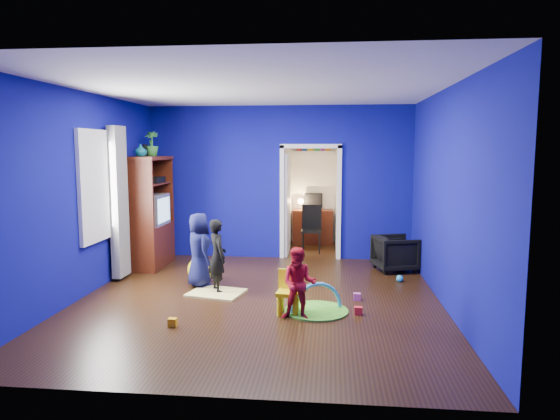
# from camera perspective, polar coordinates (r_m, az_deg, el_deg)

# --- Properties ---
(floor) EXTENTS (5.00, 5.50, 0.01)m
(floor) POSITION_cam_1_polar(r_m,az_deg,el_deg) (7.07, -2.45, -10.23)
(floor) COLOR black
(floor) RESTS_ON ground
(ceiling) EXTENTS (5.00, 5.50, 0.01)m
(ceiling) POSITION_cam_1_polar(r_m,az_deg,el_deg) (6.80, -2.58, 13.81)
(ceiling) COLOR white
(ceiling) RESTS_ON wall_back
(wall_back) EXTENTS (5.00, 0.02, 2.90)m
(wall_back) POSITION_cam_1_polar(r_m,az_deg,el_deg) (9.50, -0.11, 3.14)
(wall_back) COLOR #0C0B7E
(wall_back) RESTS_ON floor
(wall_front) EXTENTS (5.00, 0.02, 2.90)m
(wall_front) POSITION_cam_1_polar(r_m,az_deg,el_deg) (4.10, -8.10, -2.14)
(wall_front) COLOR #0C0B7E
(wall_front) RESTS_ON floor
(wall_left) EXTENTS (0.02, 5.50, 2.90)m
(wall_left) POSITION_cam_1_polar(r_m,az_deg,el_deg) (7.56, -21.63, 1.63)
(wall_left) COLOR #0C0B7E
(wall_left) RESTS_ON floor
(wall_right) EXTENTS (0.02, 5.50, 2.90)m
(wall_right) POSITION_cam_1_polar(r_m,az_deg,el_deg) (6.88, 18.57, 1.27)
(wall_right) COLOR #0C0B7E
(wall_right) RESTS_ON floor
(alcove) EXTENTS (1.00, 1.75, 2.50)m
(alcove) POSITION_cam_1_polar(r_m,az_deg,el_deg) (10.34, 3.71, 2.34)
(alcove) COLOR silver
(alcove) RESTS_ON floor
(armchair) EXTENTS (0.82, 0.81, 0.61)m
(armchair) POSITION_cam_1_polar(r_m,az_deg,el_deg) (8.84, 13.03, -4.83)
(armchair) COLOR black
(armchair) RESTS_ON floor
(child_black) EXTENTS (0.43, 0.47, 1.08)m
(child_black) POSITION_cam_1_polar(r_m,az_deg,el_deg) (7.36, -7.17, -5.22)
(child_black) COLOR black
(child_black) RESTS_ON floor
(child_navy) EXTENTS (0.62, 0.66, 1.13)m
(child_navy) POSITION_cam_1_polar(r_m,az_deg,el_deg) (7.69, -9.26, -4.55)
(child_navy) COLOR #0F193A
(child_navy) RESTS_ON floor
(toddler_red) EXTENTS (0.46, 0.37, 0.90)m
(toddler_red) POSITION_cam_1_polar(r_m,az_deg,el_deg) (6.18, 2.19, -8.41)
(toddler_red) COLOR red
(toddler_red) RESTS_ON floor
(vase) EXTENTS (0.25, 0.25, 0.21)m
(vase) POSITION_cam_1_polar(r_m,az_deg,el_deg) (8.79, -15.64, 6.58)
(vase) COLOR #0C5865
(vase) RESTS_ON tv_armoire
(potted_plant) EXTENTS (0.28, 0.28, 0.45)m
(potted_plant) POSITION_cam_1_polar(r_m,az_deg,el_deg) (9.27, -14.48, 7.36)
(potted_plant) COLOR #2E7F31
(potted_plant) RESTS_ON tv_armoire
(tv_armoire) EXTENTS (0.58, 1.14, 1.96)m
(tv_armoire) POSITION_cam_1_polar(r_m,az_deg,el_deg) (9.13, -14.73, -0.21)
(tv_armoire) COLOR #3D140A
(tv_armoire) RESTS_ON floor
(crt_tv) EXTENTS (0.46, 0.70, 0.54)m
(crt_tv) POSITION_cam_1_polar(r_m,az_deg,el_deg) (9.12, -14.50, 0.03)
(crt_tv) COLOR silver
(crt_tv) RESTS_ON tv_armoire
(yellow_blanket) EXTENTS (0.87, 0.75, 0.03)m
(yellow_blanket) POSITION_cam_1_polar(r_m,az_deg,el_deg) (7.40, -7.28, -9.37)
(yellow_blanket) COLOR #F2E07A
(yellow_blanket) RESTS_ON floor
(hopper_ball) EXTENTS (0.40, 0.40, 0.40)m
(hopper_ball) POSITION_cam_1_polar(r_m,az_deg,el_deg) (8.01, -9.09, -6.73)
(hopper_ball) COLOR yellow
(hopper_ball) RESTS_ON floor
(kid_chair) EXTENTS (0.31, 0.31, 0.50)m
(kid_chair) POSITION_cam_1_polar(r_m,az_deg,el_deg) (6.44, 0.94, -9.64)
(kid_chair) COLOR yellow
(kid_chair) RESTS_ON floor
(play_mat) EXTENTS (0.82, 0.82, 0.02)m
(play_mat) POSITION_cam_1_polar(r_m,az_deg,el_deg) (6.60, 4.18, -11.40)
(play_mat) COLOR #429221
(play_mat) RESTS_ON floor
(toy_arch) EXTENTS (0.68, 0.39, 0.74)m
(toy_arch) POSITION_cam_1_polar(r_m,az_deg,el_deg) (6.60, 4.18, -11.33)
(toy_arch) COLOR #3F8CD8
(toy_arch) RESTS_ON floor
(window_left) EXTENTS (0.03, 0.95, 1.55)m
(window_left) POSITION_cam_1_polar(r_m,az_deg,el_deg) (7.85, -20.39, 2.60)
(window_left) COLOR white
(window_left) RESTS_ON wall_left
(curtain) EXTENTS (0.14, 0.42, 2.40)m
(curtain) POSITION_cam_1_polar(r_m,az_deg,el_deg) (8.33, -17.93, 0.86)
(curtain) COLOR slate
(curtain) RESTS_ON floor
(doorway) EXTENTS (1.16, 0.10, 2.10)m
(doorway) POSITION_cam_1_polar(r_m,az_deg,el_deg) (9.49, 3.50, 0.70)
(doorway) COLOR white
(doorway) RESTS_ON floor
(study_desk) EXTENTS (0.88, 0.44, 0.75)m
(study_desk) POSITION_cam_1_polar(r_m,az_deg,el_deg) (11.08, 3.80, -1.91)
(study_desk) COLOR #3D140A
(study_desk) RESTS_ON floor
(desk_monitor) EXTENTS (0.40, 0.05, 0.32)m
(desk_monitor) POSITION_cam_1_polar(r_m,az_deg,el_deg) (11.12, 3.84, 1.11)
(desk_monitor) COLOR black
(desk_monitor) RESTS_ON study_desk
(desk_lamp) EXTENTS (0.14, 0.14, 0.14)m
(desk_lamp) POSITION_cam_1_polar(r_m,az_deg,el_deg) (11.08, 2.38, 1.00)
(desk_lamp) COLOR #FFD88C
(desk_lamp) RESTS_ON study_desk
(folding_chair) EXTENTS (0.40, 0.40, 0.92)m
(folding_chair) POSITION_cam_1_polar(r_m,az_deg,el_deg) (10.12, 3.60, -2.28)
(folding_chair) COLOR black
(folding_chair) RESTS_ON floor
(book_shelf) EXTENTS (0.88, 0.24, 0.04)m
(book_shelf) POSITION_cam_1_polar(r_m,az_deg,el_deg) (11.05, 3.89, 6.63)
(book_shelf) COLOR white
(book_shelf) RESTS_ON study_desk
(toy_0) EXTENTS (0.10, 0.08, 0.10)m
(toy_0) POSITION_cam_1_polar(r_m,az_deg,el_deg) (6.54, 8.94, -11.30)
(toy_0) COLOR red
(toy_0) RESTS_ON floor
(toy_1) EXTENTS (0.11, 0.11, 0.11)m
(toy_1) POSITION_cam_1_polar(r_m,az_deg,el_deg) (8.19, 13.52, -7.60)
(toy_1) COLOR #25A2D2
(toy_1) RESTS_ON floor
(toy_2) EXTENTS (0.10, 0.08, 0.10)m
(toy_2) POSITION_cam_1_polar(r_m,az_deg,el_deg) (6.19, -12.18, -12.45)
(toy_2) COLOR orange
(toy_2) RESTS_ON floor
(toy_3) EXTENTS (0.10, 0.08, 0.10)m
(toy_3) POSITION_cam_1_polar(r_m,az_deg,el_deg) (7.12, 8.81, -9.77)
(toy_3) COLOR #C84B9F
(toy_3) RESTS_ON floor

